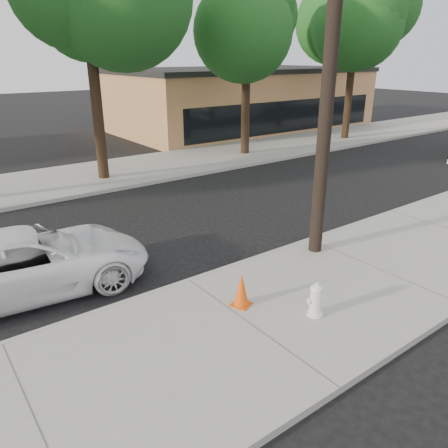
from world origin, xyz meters
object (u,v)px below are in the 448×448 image
Objects in this scene: utility_pole at (330,70)px; police_cruiser at (29,262)px; fire_hydrant at (316,300)px; traffic_cone at (241,290)px.

utility_pole is 1.72× the size of police_cruiser.
utility_pole is at bearing 58.78° from fire_hydrant.
utility_pole reaches higher than traffic_cone.
police_cruiser reaches higher than traffic_cone.
traffic_cone is (3.25, -3.47, -0.23)m from police_cruiser.
utility_pole is 13.26× the size of fire_hydrant.
fire_hydrant is 1.51m from traffic_cone.
utility_pole is 8.06m from police_cruiser.
utility_pole is 5.29m from fire_hydrant.
traffic_cone is (-3.32, -0.98, -4.20)m from utility_pole.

